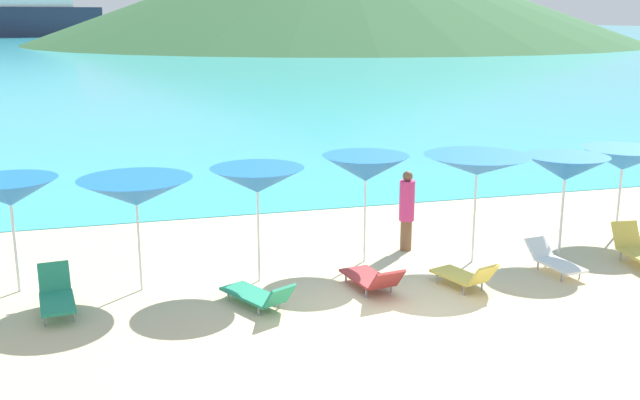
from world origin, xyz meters
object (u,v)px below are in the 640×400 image
Objects in this scene: umbrella_1 at (136,192)px; umbrella_6 at (623,159)px; umbrella_0 at (10,193)px; lounge_chair_3 at (465,275)px; lounge_chair_4 at (640,250)px; umbrella_3 at (366,168)px; beachgoer_1 at (407,209)px; lounge_chair_1 at (56,295)px; lounge_chair_2 at (259,295)px; umbrella_4 at (477,165)px; lounge_chair_6 at (373,278)px; umbrella_5 at (566,168)px; lounge_chair_0 at (554,260)px; umbrella_2 at (257,180)px.

umbrella_1 is 1.08× the size of umbrella_6.
umbrella_0 reaches higher than umbrella_1.
lounge_chair_4 reaches higher than lounge_chair_3.
umbrella_3 is at bearing 168.22° from lounge_chair_4.
lounge_chair_3 is (5.89, -1.64, -1.62)m from umbrella_1.
lounge_chair_1 is at bearing -125.82° from beachgoer_1.
lounge_chair_2 is (3.43, -0.75, -0.09)m from lounge_chair_1.
umbrella_6 is at bearing 10.52° from umbrella_4.
lounge_chair_1 is (-8.25, -0.51, -1.76)m from umbrella_4.
lounge_chair_3 is 0.89× the size of lounge_chair_6.
lounge_chair_4 is at bearing -114.38° from umbrella_6.
lounge_chair_2 is at bearing -18.58° from lounge_chair_1.
umbrella_3 reaches higher than lounge_chair_2.
umbrella_5 is 1.50× the size of lounge_chair_0.
lounge_chair_0 is 1.02× the size of lounge_chair_3.
umbrella_6 is (10.90, 0.57, -0.05)m from umbrella_1.
beachgoer_1 is at bearing 132.61° from umbrella_4.
umbrella_4 reaches higher than umbrella_6.
lounge_chair_4 reaches higher than lounge_chair_0.
umbrella_5 reaches higher than umbrella_1.
beachgoer_1 reaches higher than lounge_chair_2.
umbrella_4 is at bearing 167.39° from lounge_chair_4.
lounge_chair_4 is 5.88m from lounge_chair_6.
umbrella_1 is at bearing 178.33° from umbrella_4.
umbrella_2 is 6.62m from umbrella_5.
lounge_chair_6 reaches higher than lounge_chair_2.
umbrella_3 is 3.70m from lounge_chair_2.
umbrella_0 is at bearing -179.93° from umbrella_6.
umbrella_4 is at bearing -16.41° from umbrella_3.
umbrella_1 is 1.05× the size of umbrella_5.
beachgoer_1 is (7.96, 0.39, -0.96)m from umbrella_0.
umbrella_2 is 1.59× the size of lounge_chair_3.
umbrella_3 is 1.60× the size of lounge_chair_3.
umbrella_0 is at bearing 166.08° from umbrella_1.
beachgoer_1 is (1.56, 2.18, 0.69)m from lounge_chair_6.
lounge_chair_6 is at bearing -174.59° from lounge_chair_4.
lounge_chair_2 is (-6.10, -0.24, -0.02)m from lounge_chair_0.
umbrella_2 is at bearing -121.88° from beachgoer_1.
lounge_chair_4 is at bearing -8.52° from umbrella_2.
lounge_chair_6 is at bearing -84.29° from beachgoer_1.
umbrella_5 is 2.26m from lounge_chair_4.
umbrella_5 reaches higher than umbrella_0.
umbrella_6 reaches higher than lounge_chair_6.
umbrella_6 is at bearing 37.24° from beachgoer_1.
lounge_chair_0 is (8.07, -1.22, -1.65)m from umbrella_1.
umbrella_4 reaches higher than umbrella_5.
lounge_chair_1 is at bearing 170.67° from lounge_chair_0.
umbrella_0 is 1.34× the size of lounge_chair_4.
lounge_chair_0 is at bearing -25.63° from umbrella_3.
lounge_chair_6 is at bearing -30.79° from lounge_chair_3.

